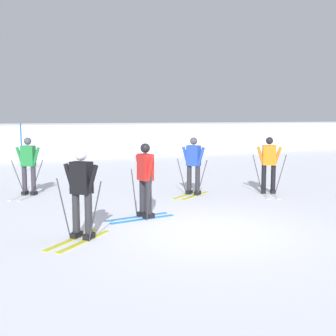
{
  "coord_description": "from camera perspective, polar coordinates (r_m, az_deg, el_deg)",
  "views": [
    {
      "loc": [
        -4.44,
        -7.52,
        2.29
      ],
      "look_at": [
        0.78,
        3.3,
        0.9
      ],
      "focal_mm": 46.92,
      "sensor_mm": 36.0,
      "label": 1
    }
  ],
  "objects": [
    {
      "name": "skier_black",
      "position": [
        8.36,
        -11.18,
        -2.98
      ],
      "size": [
        1.46,
        1.32,
        1.71
      ],
      "color": "gold",
      "rests_on": "ground"
    },
    {
      "name": "skier_green",
      "position": [
        13.48,
        -17.69,
        0.43
      ],
      "size": [
        1.2,
        1.54,
        1.71
      ],
      "color": "silver",
      "rests_on": "ground"
    },
    {
      "name": "skier_orange",
      "position": [
        13.45,
        12.97,
        0.57
      ],
      "size": [
        1.11,
        1.57,
        1.71
      ],
      "color": "silver",
      "rests_on": "ground"
    },
    {
      "name": "far_snow_ridge",
      "position": [
        29.78,
        -17.19,
        3.66
      ],
      "size": [
        80.0,
        9.04,
        1.84
      ],
      "primitive_type": "cube",
      "color": "white",
      "rests_on": "ground"
    },
    {
      "name": "ground_plane",
      "position": [
        9.03,
        4.69,
        -8.12
      ],
      "size": [
        120.0,
        120.0,
        0.0
      ],
      "primitive_type": "plane",
      "color": "white"
    },
    {
      "name": "skier_red",
      "position": [
        9.96,
        -3.01,
        -1.34
      ],
      "size": [
        1.63,
        1.0,
        1.71
      ],
      "color": "#237AC6",
      "rests_on": "ground"
    },
    {
      "name": "skier_blue",
      "position": [
        12.94,
        3.31,
        0.49
      ],
      "size": [
        1.54,
        1.19,
        1.71
      ],
      "color": "gold",
      "rests_on": "ground"
    },
    {
      "name": "trail_marker_pole",
      "position": [
        19.26,
        -18.5,
        2.47
      ],
      "size": [
        0.06,
        0.06,
        2.04
      ],
      "primitive_type": "cylinder",
      "color": "#1E56AD",
      "rests_on": "ground"
    }
  ]
}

